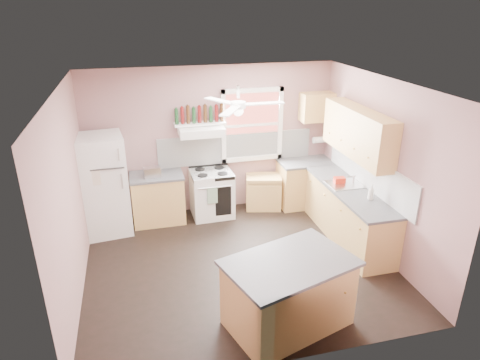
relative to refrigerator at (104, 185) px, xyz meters
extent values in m
plane|color=black|center=(1.93, -1.54, -0.86)|extent=(4.50, 4.50, 0.00)
plane|color=white|center=(1.93, -1.54, 1.84)|extent=(4.50, 4.50, 0.00)
cube|color=#8C6564|center=(1.93, 0.49, 0.49)|extent=(4.50, 0.05, 2.70)
cube|color=#8C6564|center=(4.20, -1.54, 0.49)|extent=(0.05, 4.00, 2.70)
cube|color=#8C6564|center=(-0.35, -1.54, 0.49)|extent=(0.05, 4.00, 2.70)
cube|color=white|center=(2.38, 0.45, 0.31)|extent=(2.90, 0.03, 0.55)
cube|color=white|center=(4.16, -1.24, 0.31)|extent=(0.03, 2.60, 0.55)
cube|color=brown|center=(2.68, 0.45, 0.74)|extent=(1.00, 0.02, 1.20)
cube|color=white|center=(2.68, 0.42, 0.74)|extent=(1.16, 0.07, 1.36)
cube|color=white|center=(0.00, 0.00, 0.00)|extent=(0.81, 0.79, 1.73)
cube|color=tan|center=(0.87, 0.16, -0.43)|extent=(0.90, 0.60, 0.86)
cube|color=#48484B|center=(0.87, 0.16, 0.02)|extent=(0.92, 0.62, 0.04)
cube|color=silver|center=(0.80, 0.08, 0.13)|extent=(0.29, 0.18, 0.18)
cube|color=white|center=(1.85, 0.16, -0.43)|extent=(0.75, 0.66, 0.86)
cube|color=white|center=(1.70, 0.21, 0.76)|extent=(0.78, 0.50, 0.14)
cube|color=white|center=(1.70, 0.33, 0.86)|extent=(0.90, 0.26, 0.03)
cube|color=tan|center=(2.86, 0.21, -0.53)|extent=(0.74, 0.58, 0.66)
cube|color=tan|center=(3.68, 0.16, -0.43)|extent=(1.00, 0.60, 0.86)
cube|color=tan|center=(3.88, -1.24, -0.43)|extent=(0.60, 2.20, 0.86)
cube|color=#48484B|center=(3.68, 0.16, 0.02)|extent=(1.02, 0.62, 0.04)
cube|color=#48484B|center=(3.87, -1.24, 0.02)|extent=(0.62, 2.22, 0.04)
cube|color=silver|center=(3.87, -1.04, 0.03)|extent=(0.55, 0.45, 0.03)
cylinder|color=silver|center=(4.03, -1.04, 0.11)|extent=(0.03, 0.03, 0.14)
cube|color=tan|center=(4.01, -1.04, 0.92)|extent=(0.33, 1.80, 0.76)
cube|color=tan|center=(3.88, 0.29, 1.04)|extent=(0.60, 0.33, 0.52)
cylinder|color=white|center=(4.00, 0.32, 0.39)|extent=(0.26, 0.12, 0.12)
cube|color=tan|center=(2.20, -2.96, -0.43)|extent=(1.60, 1.27, 0.86)
cube|color=#48484B|center=(2.20, -2.96, 0.02)|extent=(1.71, 1.37, 0.04)
cylinder|color=white|center=(1.93, -1.54, 1.59)|extent=(0.20, 0.20, 0.08)
imported|color=silver|center=(3.98, -1.66, 0.16)|extent=(0.13, 0.13, 0.24)
cube|color=red|center=(3.81, -0.96, 0.09)|extent=(0.19, 0.14, 0.10)
cylinder|color=#143819|center=(1.30, 0.33, 1.01)|extent=(0.06, 0.06, 0.27)
cylinder|color=#590F0F|center=(1.40, 0.33, 1.02)|extent=(0.06, 0.06, 0.29)
cylinder|color=#3F230F|center=(1.50, 0.33, 1.03)|extent=(0.06, 0.06, 0.31)
cylinder|color=#143819|center=(1.60, 0.33, 1.01)|extent=(0.06, 0.06, 0.27)
cylinder|color=#590F0F|center=(1.70, 0.33, 1.02)|extent=(0.06, 0.06, 0.29)
cylinder|color=#3F230F|center=(1.80, 0.33, 1.03)|extent=(0.06, 0.06, 0.31)
cylinder|color=#143819|center=(1.90, 0.33, 1.01)|extent=(0.06, 0.06, 0.27)
cylinder|color=#590F0F|center=(2.00, 0.33, 1.02)|extent=(0.06, 0.06, 0.29)
cylinder|color=#3F230F|center=(2.10, 0.33, 1.03)|extent=(0.06, 0.06, 0.31)
camera|label=1|loc=(0.60, -6.91, 2.84)|focal=32.00mm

